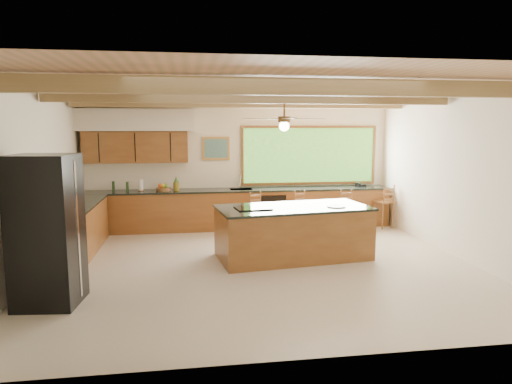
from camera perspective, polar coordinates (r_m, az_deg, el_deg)
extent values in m
plane|color=beige|center=(7.93, 0.57, -9.08)|extent=(7.20, 7.20, 0.00)
cube|color=#EFE6CF|center=(10.83, -2.12, 3.64)|extent=(7.20, 0.04, 3.00)
cube|color=#EFE6CF|center=(4.48, 7.13, -2.82)|extent=(7.20, 0.04, 3.00)
cube|color=#EFE6CF|center=(7.91, -26.14, 1.15)|extent=(0.04, 6.50, 3.00)
cube|color=#EFE6CF|center=(8.92, 24.08, 1.98)|extent=(0.04, 6.50, 3.00)
cube|color=#AF7757|center=(7.61, 0.60, 13.06)|extent=(7.20, 6.50, 0.04)
cube|color=olive|center=(6.02, 3.05, 13.01)|extent=(7.10, 0.15, 0.22)
cube|color=olive|center=(8.09, 0.03, 11.77)|extent=(7.10, 0.15, 0.22)
cube|color=olive|center=(9.87, -1.54, 11.11)|extent=(7.10, 0.15, 0.22)
cube|color=brown|center=(10.62, -14.78, 5.45)|extent=(2.30, 0.35, 0.70)
cube|color=beige|center=(10.54, -14.94, 8.69)|extent=(2.60, 0.50, 0.48)
cylinder|color=#FFEABF|center=(10.64, -18.67, 7.29)|extent=(0.10, 0.10, 0.01)
cylinder|color=#FFEABF|center=(10.48, -11.06, 7.56)|extent=(0.10, 0.10, 0.01)
cube|color=#7CC446|center=(11.11, 6.68, 4.58)|extent=(3.20, 0.04, 1.30)
cube|color=#AF7835|center=(10.73, -5.04, 5.45)|extent=(0.64, 0.03, 0.54)
cube|color=#3A6852|center=(10.71, -5.03, 5.44)|extent=(0.54, 0.01, 0.44)
cube|color=brown|center=(10.63, -1.88, -2.20)|extent=(7.00, 0.65, 0.88)
cube|color=black|center=(10.56, -1.89, 0.25)|extent=(7.04, 0.69, 0.04)
cube|color=brown|center=(9.27, -21.21, -4.30)|extent=(0.65, 2.35, 0.88)
cube|color=black|center=(9.19, -21.36, -1.49)|extent=(0.69, 2.39, 0.04)
cube|color=black|center=(10.42, 2.16, -2.53)|extent=(0.60, 0.02, 0.78)
cube|color=silver|center=(10.56, -1.89, 0.28)|extent=(0.50, 0.38, 0.03)
cylinder|color=silver|center=(10.74, -2.02, 1.30)|extent=(0.03, 0.03, 0.30)
cylinder|color=silver|center=(10.62, -1.96, 1.93)|extent=(0.03, 0.20, 0.03)
cylinder|color=white|center=(10.58, -14.20, 0.85)|extent=(0.11, 0.11, 0.26)
cylinder|color=#1F4019|center=(10.77, -17.39, 0.72)|extent=(0.06, 0.06, 0.22)
cylinder|color=#1F4019|center=(10.62, -15.79, 0.67)|extent=(0.06, 0.06, 0.21)
cube|color=black|center=(11.28, 12.96, 0.90)|extent=(0.25, 0.22, 0.10)
cube|color=brown|center=(8.27, 4.64, -5.16)|extent=(2.78, 1.56, 0.90)
cube|color=black|center=(8.18, 4.68, -1.97)|extent=(2.83, 1.60, 0.04)
cube|color=black|center=(7.94, -0.39, -2.02)|extent=(0.65, 0.54, 0.02)
cylinder|color=white|center=(8.24, 10.02, -1.79)|extent=(0.33, 0.33, 0.02)
cube|color=black|center=(6.60, -24.70, -4.41)|extent=(0.85, 0.83, 2.00)
cube|color=silver|center=(6.50, -21.40, -4.41)|extent=(0.03, 0.06, 1.84)
cube|color=olive|center=(10.37, 4.98, -1.76)|extent=(0.44, 0.44, 0.04)
cylinder|color=olive|center=(10.27, 4.40, -3.53)|extent=(0.03, 0.03, 0.55)
cylinder|color=olive|center=(10.33, 5.86, -3.47)|extent=(0.03, 0.03, 0.55)
cylinder|color=olive|center=(10.52, 4.08, -3.24)|extent=(0.03, 0.03, 0.55)
cylinder|color=olive|center=(10.58, 5.50, -3.19)|extent=(0.03, 0.03, 0.55)
cube|color=olive|center=(10.19, -0.52, -1.93)|extent=(0.44, 0.44, 0.04)
cylinder|color=olive|center=(10.09, -1.17, -3.71)|extent=(0.03, 0.03, 0.55)
cylinder|color=olive|center=(10.13, 0.33, -3.67)|extent=(0.03, 0.03, 0.55)
cylinder|color=olive|center=(10.35, -1.35, -3.42)|extent=(0.03, 0.03, 0.55)
cylinder|color=olive|center=(10.39, 0.11, -3.37)|extent=(0.03, 0.03, 0.55)
cube|color=olive|center=(10.68, 10.78, -1.60)|extent=(0.39, 0.39, 0.04)
cylinder|color=olive|center=(10.56, 10.29, -3.31)|extent=(0.03, 0.03, 0.55)
cylinder|color=olive|center=(10.65, 11.65, -3.25)|extent=(0.03, 0.03, 0.55)
cylinder|color=olive|center=(10.81, 9.84, -3.03)|extent=(0.03, 0.03, 0.55)
cylinder|color=olive|center=(10.90, 11.17, -2.98)|extent=(0.03, 0.03, 0.55)
cube|color=olive|center=(11.04, 15.68, -1.17)|extent=(0.46, 0.46, 0.04)
cylinder|color=olive|center=(10.90, 15.23, -2.97)|extent=(0.03, 0.03, 0.60)
cylinder|color=olive|center=(11.02, 16.62, -2.91)|extent=(0.03, 0.03, 0.60)
cylinder|color=olive|center=(11.16, 14.63, -2.70)|extent=(0.03, 0.03, 0.60)
cylinder|color=olive|center=(11.28, 16.00, -2.64)|extent=(0.03, 0.03, 0.60)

